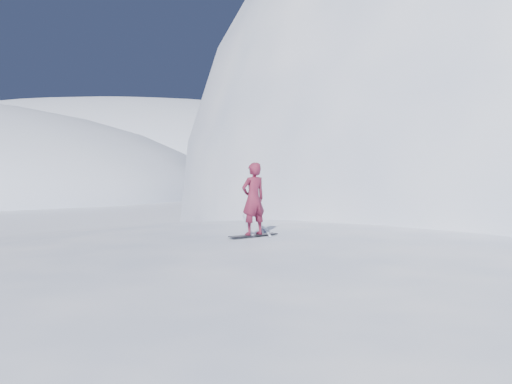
% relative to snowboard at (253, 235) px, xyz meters
% --- Properties ---
extents(ground, '(400.00, 400.00, 0.00)m').
position_rel_snowboard_xyz_m(ground, '(1.54, -2.26, -2.41)').
color(ground, white).
rests_on(ground, ground).
extents(near_ridge, '(36.00, 28.00, 4.80)m').
position_rel_snowboard_xyz_m(near_ridge, '(2.54, 0.74, -2.41)').
color(near_ridge, white).
rests_on(near_ridge, ground).
extents(peak_shoulder, '(28.00, 24.00, 18.00)m').
position_rel_snowboard_xyz_m(peak_shoulder, '(11.54, 17.74, -2.41)').
color(peak_shoulder, white).
rests_on(peak_shoulder, ground).
extents(far_ridge_c, '(140.00, 90.00, 36.00)m').
position_rel_snowboard_xyz_m(far_ridge_c, '(-38.46, 107.74, -2.41)').
color(far_ridge_c, white).
rests_on(far_ridge_c, ground).
extents(wind_bumps, '(16.00, 14.40, 1.00)m').
position_rel_snowboard_xyz_m(wind_bumps, '(0.99, -0.14, -2.41)').
color(wind_bumps, white).
rests_on(wind_bumps, ground).
extents(snowboard, '(1.27, 1.09, 0.02)m').
position_rel_snowboard_xyz_m(snowboard, '(0.00, 0.00, 0.00)').
color(snowboard, black).
rests_on(snowboard, near_ridge).
extents(snowboarder, '(0.83, 0.79, 1.90)m').
position_rel_snowboard_xyz_m(snowboarder, '(0.00, 0.00, 0.96)').
color(snowboarder, maroon).
rests_on(snowboarder, snowboard).
extents(board_tracks, '(1.30, 5.96, 0.04)m').
position_rel_snowboard_xyz_m(board_tracks, '(-0.18, 2.82, 0.01)').
color(board_tracks, silver).
rests_on(board_tracks, ground).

